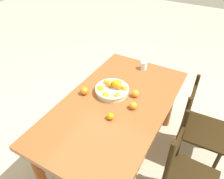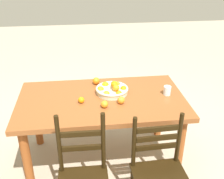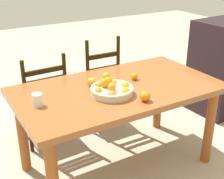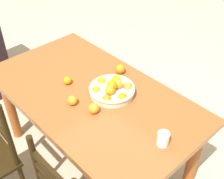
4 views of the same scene
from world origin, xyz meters
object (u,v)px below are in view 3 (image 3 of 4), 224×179
chair_by_cabinet (98,85)px  orange_loose_2 (145,96)px  orange_loose_3 (92,82)px  drinking_glass (38,100)px  orange_loose_0 (106,76)px  chair_near_window (42,100)px  orange_loose_1 (134,76)px  dining_table (118,99)px  fruit_bowl (112,90)px

chair_by_cabinet → orange_loose_2: bearing=81.4°
orange_loose_3 → drinking_glass: size_ratio=0.78×
chair_by_cabinet → orange_loose_0: chair_by_cabinet is taller
chair_near_window → drinking_glass: 0.87m
orange_loose_2 → drinking_glass: drinking_glass is taller
orange_loose_0 → chair_by_cabinet: bearing=68.6°
orange_loose_0 → orange_loose_3: bearing=-161.7°
chair_near_window → orange_loose_0: bearing=123.1°
orange_loose_1 → orange_loose_3: 0.38m
dining_table → orange_loose_0: size_ratio=24.27×
orange_loose_1 → chair_near_window: bearing=131.9°
fruit_bowl → orange_loose_1: bearing=27.2°
orange_loose_0 → chair_near_window: bearing=124.9°
dining_table → orange_loose_0: bearing=94.5°
chair_near_window → fruit_bowl: 0.97m
fruit_bowl → orange_loose_2: 0.27m
chair_by_cabinet → orange_loose_3: chair_by_cabinet is taller
dining_table → orange_loose_1: (0.20, 0.06, 0.14)m
dining_table → fruit_bowl: (-0.12, -0.10, 0.15)m
fruit_bowl → orange_loose_1: (0.32, 0.16, -0.01)m
fruit_bowl → drinking_glass: (-0.55, 0.10, 0.01)m
orange_loose_0 → orange_loose_1: size_ratio=1.13×
dining_table → orange_loose_0: orange_loose_0 is taller
orange_loose_0 → dining_table: bearing=-85.5°
orange_loose_1 → orange_loose_2: bearing=-113.7°
dining_table → drinking_glass: (-0.67, -0.00, 0.15)m
orange_loose_0 → orange_loose_1: (0.21, -0.11, -0.00)m
orange_loose_2 → orange_loose_3: bearing=114.9°
orange_loose_2 → drinking_glass: bearing=155.2°
orange_loose_1 → orange_loose_3: (-0.38, 0.06, 0.01)m
fruit_bowl → chair_by_cabinet: bearing=68.8°
dining_table → drinking_glass: drinking_glass is taller
chair_near_window → orange_loose_3: (0.23, -0.62, 0.36)m
chair_by_cabinet → orange_loose_1: 0.78m
dining_table → orange_loose_2: 0.36m
orange_loose_2 → orange_loose_3: size_ratio=1.08×
orange_loose_2 → orange_loose_3: 0.49m
chair_near_window → orange_loose_0: (0.40, -0.57, 0.36)m
fruit_bowl → chair_near_window: bearing=109.1°
orange_loose_1 → drinking_glass: (-0.87, -0.07, 0.02)m
chair_by_cabinet → drinking_glass: bearing=42.2°
orange_loose_0 → orange_loose_2: size_ratio=0.89×
dining_table → orange_loose_2: bearing=-84.8°
orange_loose_0 → drinking_glass: drinking_glass is taller
chair_near_window → fruit_bowl: bearing=107.2°
dining_table → orange_loose_3: (-0.18, 0.12, 0.14)m
chair_near_window → orange_loose_2: size_ratio=11.93×
fruit_bowl → orange_loose_3: bearing=104.9°
fruit_bowl → orange_loose_3: 0.23m
fruit_bowl → orange_loose_2: fruit_bowl is taller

